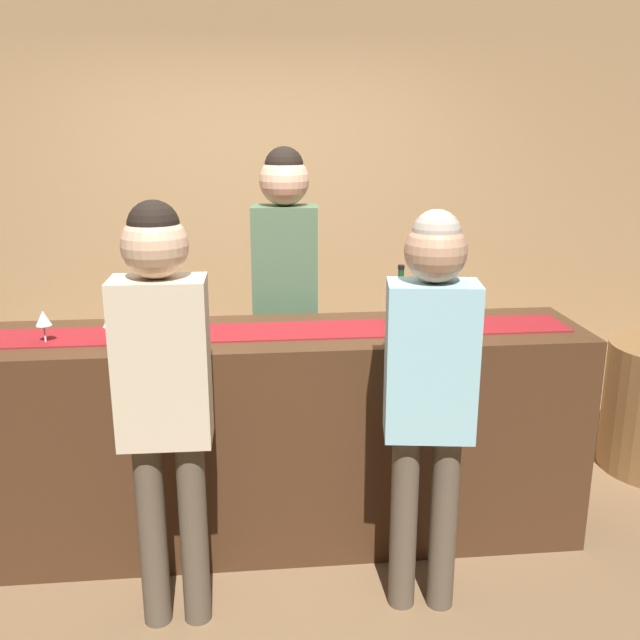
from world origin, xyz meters
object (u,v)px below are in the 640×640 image
Objects in this scene: wine_bottle_green at (400,306)px; bartender at (286,278)px; customer_sipping at (430,376)px; customer_browsing at (163,377)px; wine_glass_mid_counter at (110,320)px; wine_glass_near_customer at (43,319)px.

bartender reaches higher than wine_bottle_green.
wine_bottle_green is 0.57m from customer_sipping.
wine_glass_mid_counter is at bearing 120.24° from customer_browsing.
wine_glass_mid_counter is (-1.26, -0.08, -0.01)m from wine_bottle_green.
customer_browsing is (-1.00, 0.00, 0.03)m from customer_sipping.
bartender is at bearing 31.19° from wine_glass_near_customer.
wine_glass_mid_counter is (0.29, -0.05, 0.00)m from wine_glass_near_customer.
customer_browsing reaches higher than wine_glass_near_customer.
wine_glass_near_customer is 0.29m from wine_glass_mid_counter.
customer_browsing is (-1.00, -0.55, -0.10)m from wine_bottle_green.
wine_bottle_green is 1.14m from customer_browsing.
customer_sipping is (0.00, -0.55, -0.13)m from wine_bottle_green.
customer_sipping reaches higher than wine_glass_mid_counter.
wine_glass_mid_counter is at bearing -9.22° from wine_glass_near_customer.
wine_bottle_green is 2.10× the size of wine_glass_mid_counter.
bartender reaches higher than wine_glass_mid_counter.
wine_bottle_green is at bearing 3.56° from wine_glass_mid_counter.
customer_browsing is at bearing -60.63° from wine_glass_mid_counter.
wine_glass_near_customer is at bearing -178.82° from wine_bottle_green.
wine_glass_near_customer is 1.25m from bartender.
bartender reaches higher than customer_sipping.
wine_glass_near_customer is at bearing 169.59° from customer_sipping.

